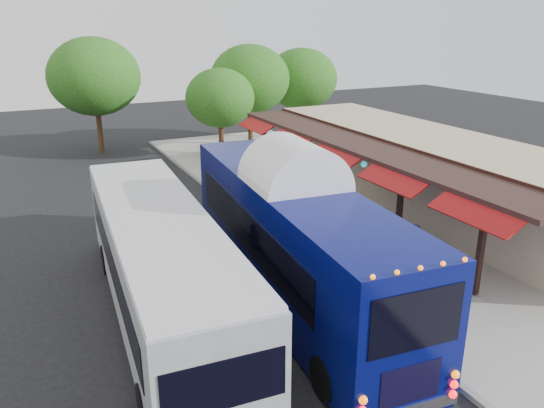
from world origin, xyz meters
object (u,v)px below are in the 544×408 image
city_bus (160,261)px  ped_d (307,198)px  ped_c (246,189)px  ped_b (316,233)px  coach_bus (293,233)px  sign_board (413,249)px  ped_a (415,251)px

city_bus → ped_d: bearing=38.2°
ped_c → ped_d: (2.06, -2.32, -0.03)m
ped_b → ped_c: 6.16m
coach_bus → ped_b: 3.53m
coach_bus → ped_b: size_ratio=7.94×
city_bus → sign_board: size_ratio=13.09×
ped_c → sign_board: (2.83, -8.71, -0.20)m
coach_bus → ped_c: coach_bus is taller
ped_d → city_bus: bearing=54.7°
city_bus → ped_b: city_bus is taller
coach_bus → city_bus: 4.24m
city_bus → ped_c: city_bus is taller
sign_board → ped_b: bearing=141.1°
ped_c → sign_board: 9.16m
ped_a → ped_d: size_ratio=1.17×
ped_a → ped_d: 7.13m
city_bus → ped_b: 6.78m
ped_a → ped_b: ped_a is taller
ped_b → coach_bus: bearing=62.1°
ped_a → sign_board: 0.98m
coach_bus → sign_board: bearing=3.1°
ped_a → ped_c: (-2.27, 9.45, -0.11)m
ped_c → sign_board: bearing=92.6°
ped_a → ped_d: ped_a is taller
coach_bus → city_bus: size_ratio=1.03×
ped_a → ped_b: 3.88m
sign_board → coach_bus: bearing=-176.4°
city_bus → ped_d: size_ratio=7.74×
ped_c → ped_a: bearing=88.1°
coach_bus → ped_a: size_ratio=6.77×
coach_bus → sign_board: coach_bus is taller
ped_a → ped_c: 9.72m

